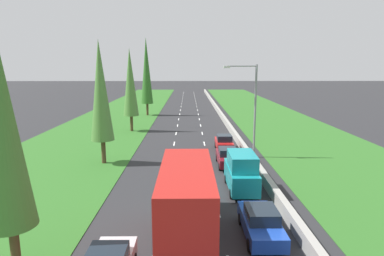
{
  "coord_description": "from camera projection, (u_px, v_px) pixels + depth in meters",
  "views": [
    {
      "loc": [
        -0.07,
        1.86,
        8.78
      ],
      "look_at": [
        0.36,
        43.04,
        1.1
      ],
      "focal_mm": 30.81,
      "sensor_mm": 36.0,
      "label": 1
    }
  ],
  "objects": [
    {
      "name": "ground_plane",
      "position": [
        189.0,
        117.0,
        58.76
      ],
      "size": [
        300.0,
        300.0,
        0.0
      ],
      "primitive_type": "plane",
      "color": "#28282B",
      "rests_on": "ground"
    },
    {
      "name": "grass_verge_left",
      "position": [
        118.0,
        117.0,
        58.63
      ],
      "size": [
        14.0,
        140.0,
        0.04
      ],
      "primitive_type": "cube",
      "color": "#2D6623",
      "rests_on": "ground"
    },
    {
      "name": "grass_verge_right",
      "position": [
        269.0,
        116.0,
        58.91
      ],
      "size": [
        14.0,
        140.0,
        0.04
      ],
      "primitive_type": "cube",
      "color": "#2D6623",
      "rests_on": "ground"
    },
    {
      "name": "median_barrier",
      "position": [
        221.0,
        114.0,
        58.74
      ],
      "size": [
        0.44,
        120.0,
        0.85
      ],
      "primitive_type": "cube",
      "color": "#9E9B93",
      "rests_on": "ground"
    },
    {
      "name": "lane_markings",
      "position": [
        189.0,
        117.0,
        58.76
      ],
      "size": [
        3.64,
        116.0,
        0.01
      ],
      "color": "white",
      "rests_on": "ground"
    },
    {
      "name": "blue_sedan_right_lane_second",
      "position": [
        261.0,
        222.0,
        17.1
      ],
      "size": [
        1.82,
        4.5,
        1.64
      ],
      "color": "#1E47B7",
      "rests_on": "ground"
    },
    {
      "name": "teal_van_right_lane",
      "position": [
        241.0,
        172.0,
        23.45
      ],
      "size": [
        1.96,
        4.9,
        2.82
      ],
      "color": "teal",
      "rests_on": "ground"
    },
    {
      "name": "maroon_sedan_right_lane",
      "position": [
        228.0,
        157.0,
        29.57
      ],
      "size": [
        1.82,
        4.5,
        1.64
      ],
      "color": "maroon",
      "rests_on": "ground"
    },
    {
      "name": "red_box_truck_centre_lane",
      "position": [
        187.0,
        201.0,
        16.44
      ],
      "size": [
        2.46,
        9.4,
        4.18
      ],
      "color": "black",
      "rests_on": "ground"
    },
    {
      "name": "red_hatchback_right_lane",
      "position": [
        224.0,
        143.0,
        34.93
      ],
      "size": [
        1.74,
        3.9,
        1.72
      ],
      "color": "red",
      "rests_on": "ground"
    },
    {
      "name": "poplar_tree_nearest",
      "position": [
        2.0,
        126.0,
        13.07
      ],
      "size": [
        2.07,
        2.07,
        10.85
      ],
      "color": "#4C3823",
      "rests_on": "ground"
    },
    {
      "name": "poplar_tree_second",
      "position": [
        101.0,
        91.0,
        29.21
      ],
      "size": [
        2.08,
        2.08,
        11.17
      ],
      "color": "#4C3823",
      "rests_on": "ground"
    },
    {
      "name": "poplar_tree_third",
      "position": [
        130.0,
        83.0,
        44.32
      ],
      "size": [
        2.08,
        2.08,
        11.26
      ],
      "color": "#4C3823",
      "rests_on": "ground"
    },
    {
      "name": "poplar_tree_fourth",
      "position": [
        146.0,
        71.0,
        58.96
      ],
      "size": [
        2.15,
        2.15,
        13.91
      ],
      "color": "#4C3823",
      "rests_on": "ground"
    },
    {
      "name": "street_light_mast",
      "position": [
        252.0,
        104.0,
        31.45
      ],
      "size": [
        3.2,
        0.28,
        9.0
      ],
      "color": "gray",
      "rests_on": "ground"
    }
  ]
}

